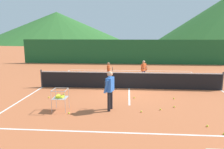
% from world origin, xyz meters
% --- Properties ---
extents(ground_plane, '(120.00, 120.00, 0.00)m').
position_xyz_m(ground_plane, '(0.00, 0.00, 0.00)').
color(ground_plane, '#BC6038').
extents(line_baseline_near, '(10.35, 0.08, 0.01)m').
position_xyz_m(line_baseline_near, '(0.00, -5.70, 0.00)').
color(line_baseline_near, white).
rests_on(line_baseline_near, ground).
extents(line_baseline_far, '(10.35, 0.08, 0.01)m').
position_xyz_m(line_baseline_far, '(0.00, 6.27, 0.00)').
color(line_baseline_far, white).
rests_on(line_baseline_far, ground).
extents(line_sideline_west, '(0.08, 11.98, 0.01)m').
position_xyz_m(line_sideline_west, '(-5.17, 0.00, 0.00)').
color(line_sideline_west, white).
rests_on(line_sideline_west, ground).
extents(line_sideline_east, '(0.08, 11.98, 0.01)m').
position_xyz_m(line_sideline_east, '(5.17, 0.00, 0.00)').
color(line_sideline_east, white).
rests_on(line_sideline_east, ground).
extents(line_service_center, '(0.08, 6.00, 0.01)m').
position_xyz_m(line_service_center, '(0.00, 0.00, 0.00)').
color(line_service_center, white).
rests_on(line_service_center, ground).
extents(tennis_net, '(10.51, 0.08, 1.05)m').
position_xyz_m(tennis_net, '(0.00, 0.00, 0.50)').
color(tennis_net, '#333338').
rests_on(tennis_net, ground).
extents(instructor, '(0.44, 0.81, 1.64)m').
position_xyz_m(instructor, '(-0.82, -3.63, 0.99)').
color(instructor, black).
rests_on(instructor, ground).
extents(student_0, '(0.40, 0.59, 1.22)m').
position_xyz_m(student_0, '(-1.40, 2.29, 0.74)').
color(student_0, black).
rests_on(student_0, ground).
extents(student_1, '(0.45, 0.73, 1.37)m').
position_xyz_m(student_1, '(0.99, 2.28, 0.83)').
color(student_1, navy).
rests_on(student_1, ground).
extents(ball_cart, '(0.58, 0.58, 0.90)m').
position_xyz_m(ball_cart, '(-2.87, -3.84, 0.59)').
color(ball_cart, '#B7B7BC').
rests_on(ball_cart, ground).
extents(tennis_ball_0, '(0.07, 0.07, 0.07)m').
position_xyz_m(tennis_ball_0, '(2.17, -1.89, 0.03)').
color(tennis_ball_0, yellow).
rests_on(tennis_ball_0, ground).
extents(tennis_ball_1, '(0.07, 0.07, 0.07)m').
position_xyz_m(tennis_ball_1, '(1.93, -3.12, 0.03)').
color(tennis_ball_1, yellow).
rests_on(tennis_ball_1, ground).
extents(tennis_ball_2, '(0.07, 0.07, 0.07)m').
position_xyz_m(tennis_ball_2, '(2.65, -5.04, 0.03)').
color(tennis_ball_2, yellow).
rests_on(tennis_ball_2, ground).
extents(tennis_ball_3, '(0.07, 0.07, 0.07)m').
position_xyz_m(tennis_ball_3, '(-2.40, -4.21, 0.03)').
color(tennis_ball_3, yellow).
rests_on(tennis_ball_3, ground).
extents(tennis_ball_4, '(0.07, 0.07, 0.07)m').
position_xyz_m(tennis_ball_4, '(1.29, -3.49, 0.03)').
color(tennis_ball_4, yellow).
rests_on(tennis_ball_4, ground).
extents(tennis_ball_5, '(0.07, 0.07, 0.07)m').
position_xyz_m(tennis_ball_5, '(0.24, -1.90, 0.03)').
color(tennis_ball_5, yellow).
rests_on(tennis_ball_5, ground).
extents(tennis_ball_6, '(0.07, 0.07, 0.07)m').
position_xyz_m(tennis_ball_6, '(-3.41, -1.51, 0.03)').
color(tennis_ball_6, yellow).
rests_on(tennis_ball_6, ground).
extents(tennis_ball_7, '(0.07, 0.07, 0.07)m').
position_xyz_m(tennis_ball_7, '(2.96, -5.59, 0.03)').
color(tennis_ball_7, yellow).
rests_on(tennis_ball_7, ground).
extents(tennis_ball_8, '(0.07, 0.07, 0.07)m').
position_xyz_m(tennis_ball_8, '(-3.98, -2.17, 0.03)').
color(tennis_ball_8, yellow).
rests_on(tennis_ball_8, ground).
extents(tennis_ball_9, '(0.07, 0.07, 0.07)m').
position_xyz_m(tennis_ball_9, '(0.47, -3.81, 0.03)').
color(tennis_ball_9, yellow).
rests_on(tennis_ball_9, ground).
extents(windscreen_fence, '(22.77, 0.08, 2.56)m').
position_xyz_m(windscreen_fence, '(0.00, 10.49, 1.28)').
color(windscreen_fence, '#1E5B2D').
rests_on(windscreen_fence, ground).
extents(hill_0, '(52.86, 52.86, 11.26)m').
position_xyz_m(hill_0, '(-26.92, 68.51, 5.63)').
color(hill_0, '#2D6628').
rests_on(hill_0, ground).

